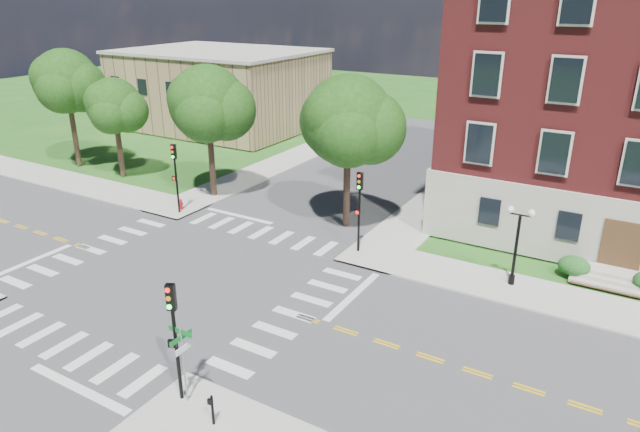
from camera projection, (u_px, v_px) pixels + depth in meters
The scene contains 19 objects.
ground at pixel (181, 278), 30.47m from camera, with size 160.00×160.00×0.00m, color #1E5718.
road_ew at pixel (181, 278), 30.47m from camera, with size 90.00×12.00×0.01m, color #3D3D3F.
road_ns at pixel (181, 278), 30.47m from camera, with size 12.00×90.00×0.01m, color #3D3D3F.
sidewalk_ne at pixel (538, 237), 35.48m from camera, with size 34.00×34.00×0.12m.
sidewalk_nw at pixel (174, 165), 50.04m from camera, with size 34.00×34.00×0.12m.
crosswalk_east at pixel (294, 315), 27.06m from camera, with size 2.20×10.20×0.02m, color silver, non-canonical shape.
stop_bar_east at pixel (353, 296), 28.71m from camera, with size 0.40×5.50×0.00m, color silver.
secondary_building at pixel (220, 88), 63.34m from camera, with size 20.40×15.40×8.30m.
tree_a at pixel (66, 81), 47.34m from camera, with size 5.31×5.31×9.91m.
tree_b at pixel (114, 106), 45.08m from camera, with size 4.32×4.32×7.96m.
tree_c at pixel (208, 104), 40.17m from camera, with size 5.47×5.47×9.56m.
tree_d at pixel (348, 121), 34.74m from camera, with size 5.63×5.63×9.67m.
traffic_signal_se at pixel (174, 328), 20.20m from camera, with size 0.38×0.46×4.80m.
traffic_signal_ne at pixel (359, 202), 32.29m from camera, with size 0.34×0.38×4.80m.
traffic_signal_nw at pixel (175, 170), 38.15m from camera, with size 0.37×0.44×4.80m.
twin_lamp_west at pixel (517, 242), 28.78m from camera, with size 1.36×0.36×4.23m.
street_sign_pole at pixel (183, 351), 20.38m from camera, with size 1.10×1.10×3.10m.
push_button_post at pixel (212, 409), 19.78m from camera, with size 0.14×0.21×1.20m.
fire_hydrant at pixel (181, 204), 39.74m from camera, with size 0.35×0.35×0.75m.
Camera 1 is at (20.21, -19.56, 14.29)m, focal length 32.00 mm.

